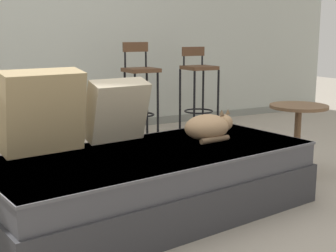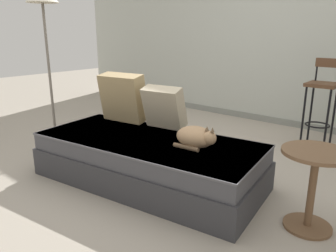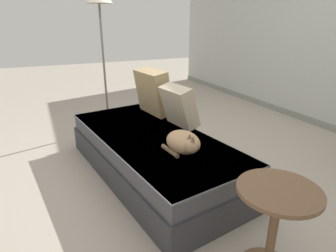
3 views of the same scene
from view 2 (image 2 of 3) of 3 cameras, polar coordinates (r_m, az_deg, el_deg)
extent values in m
plane|color=#A89E8E|center=(3.26, 1.43, -7.25)|extent=(16.00, 16.00, 0.00)
cube|color=#B7BCB2|center=(4.95, 18.83, 15.37)|extent=(8.00, 0.10, 2.60)
cube|color=gray|center=(5.06, 17.32, 1.08)|extent=(8.00, 0.02, 0.09)
cube|color=#353539|center=(2.94, -3.52, -7.35)|extent=(2.09, 1.16, 0.25)
cube|color=#47474C|center=(2.86, -3.59, -3.65)|extent=(2.05, 1.11, 0.15)
cube|color=#525257|center=(2.84, -3.62, -2.36)|extent=(2.06, 1.13, 0.02)
cube|color=tan|center=(3.37, -7.83, 4.93)|extent=(0.50, 0.31, 0.49)
cube|color=beige|center=(3.08, -0.69, 3.28)|extent=(0.42, 0.30, 0.41)
ellipsoid|color=tan|center=(2.62, 4.76, -1.89)|extent=(0.34, 0.27, 0.17)
sphere|color=tan|center=(2.53, 7.21, -2.11)|extent=(0.11, 0.11, 0.11)
cone|color=brown|center=(2.52, 6.80, -0.42)|extent=(0.03, 0.03, 0.04)
cone|color=brown|center=(2.50, 7.75, -0.63)|extent=(0.03, 0.03, 0.04)
cylinder|color=brown|center=(2.56, 3.13, -3.71)|extent=(0.22, 0.06, 0.04)
cylinder|color=black|center=(4.05, 22.48, 1.43)|extent=(0.02, 0.02, 0.70)
cylinder|color=black|center=(3.98, 25.95, 0.79)|extent=(0.02, 0.02, 0.70)
cylinder|color=black|center=(4.29, 23.58, 2.07)|extent=(0.02, 0.02, 0.70)
cylinder|color=black|center=(4.22, 26.87, 1.47)|extent=(0.02, 0.02, 0.70)
torus|color=black|center=(4.16, 24.57, 0.18)|extent=(0.27, 0.27, 0.02)
cube|color=brown|center=(4.07, 25.33, 6.53)|extent=(0.32, 0.32, 0.04)
cylinder|color=black|center=(4.21, 24.42, 8.38)|extent=(0.02, 0.02, 0.25)
cube|color=brown|center=(4.16, 26.21, 9.85)|extent=(0.28, 0.03, 0.10)
cylinder|color=brown|center=(2.42, 23.72, -10.46)|extent=(0.05, 0.05, 0.54)
cylinder|color=brown|center=(2.54, 23.05, -15.70)|extent=(0.32, 0.32, 0.02)
cylinder|color=brown|center=(2.31, 24.50, -4.22)|extent=(0.44, 0.44, 0.02)
cylinder|color=slate|center=(3.93, -18.76, -3.81)|extent=(0.28, 0.28, 0.02)
cylinder|color=slate|center=(3.75, -19.82, 7.41)|extent=(0.03, 0.03, 1.57)
camera|label=1|loc=(3.15, -58.83, 4.71)|focal=50.00mm
camera|label=3|loc=(1.12, 60.09, 12.44)|focal=30.00mm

